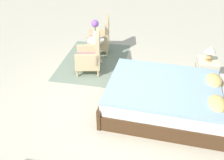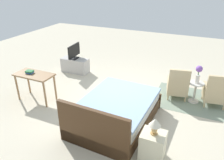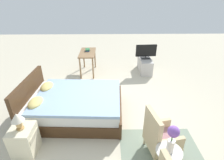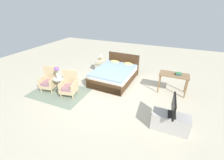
# 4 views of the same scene
# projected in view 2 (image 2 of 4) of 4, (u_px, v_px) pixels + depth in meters

# --- Properties ---
(ground_plane) EXTENTS (16.00, 16.00, 0.00)m
(ground_plane) POSITION_uv_depth(u_px,v_px,m) (124.00, 99.00, 6.07)
(ground_plane) COLOR beige
(floor_rug) EXTENTS (2.10, 1.50, 0.01)m
(floor_rug) POSITION_uv_depth(u_px,v_px,m) (193.00, 100.00, 6.02)
(floor_rug) COLOR gray
(floor_rug) RESTS_ON ground_plane
(bed) EXTENTS (1.63, 2.22, 0.96)m
(bed) POSITION_uv_depth(u_px,v_px,m) (115.00, 112.00, 4.99)
(bed) COLOR #472D19
(bed) RESTS_ON ground_plane
(armchair_by_window_left) EXTENTS (0.62, 0.62, 0.92)m
(armchair_by_window_left) POSITION_uv_depth(u_px,v_px,m) (215.00, 93.00, 5.63)
(armchair_by_window_left) COLOR #CCB284
(armchair_by_window_left) RESTS_ON floor_rug
(armchair_by_window_right) EXTENTS (0.64, 0.64, 0.92)m
(armchair_by_window_right) POSITION_uv_depth(u_px,v_px,m) (178.00, 86.00, 5.98)
(armchair_by_window_right) COLOR #CCB284
(armchair_by_window_right) RESTS_ON floor_rug
(side_table) EXTENTS (0.40, 0.40, 0.58)m
(side_table) POSITION_uv_depth(u_px,v_px,m) (195.00, 90.00, 5.81)
(side_table) COLOR beige
(side_table) RESTS_ON ground_plane
(flower_vase) EXTENTS (0.17, 0.17, 0.48)m
(flower_vase) POSITION_uv_depth(u_px,v_px,m) (199.00, 72.00, 5.59)
(flower_vase) COLOR silver
(flower_vase) RESTS_ON side_table
(nightstand) EXTENTS (0.44, 0.41, 0.57)m
(nightstand) POSITION_uv_depth(u_px,v_px,m) (153.00, 146.00, 4.03)
(nightstand) COLOR beige
(nightstand) RESTS_ON ground_plane
(table_lamp) EXTENTS (0.22, 0.22, 0.33)m
(table_lamp) POSITION_uv_depth(u_px,v_px,m) (155.00, 124.00, 3.81)
(table_lamp) COLOR tan
(table_lamp) RESTS_ON nightstand
(tv_stand) EXTENTS (0.96, 0.40, 0.50)m
(tv_stand) POSITION_uv_depth(u_px,v_px,m) (75.00, 65.00, 7.67)
(tv_stand) COLOR #B7B2AD
(tv_stand) RESTS_ON ground_plane
(tv_flatscreen) EXTENTS (0.22, 0.73, 0.50)m
(tv_flatscreen) POSITION_uv_depth(u_px,v_px,m) (74.00, 52.00, 7.45)
(tv_flatscreen) COLOR black
(tv_flatscreen) RESTS_ON tv_stand
(vanity_desk) EXTENTS (1.04, 0.52, 0.77)m
(vanity_desk) POSITION_uv_depth(u_px,v_px,m) (35.00, 78.00, 5.79)
(vanity_desk) COLOR #8E6B47
(vanity_desk) RESTS_ON ground_plane
(book_stack) EXTENTS (0.22, 0.18, 0.07)m
(book_stack) POSITION_uv_depth(u_px,v_px,m) (30.00, 72.00, 5.77)
(book_stack) COLOR #284C8E
(book_stack) RESTS_ON vanity_desk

